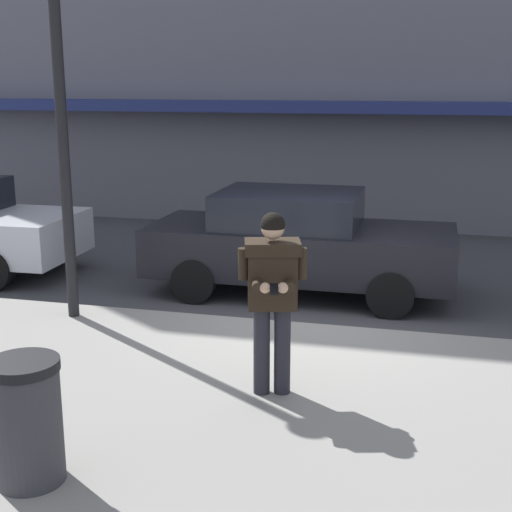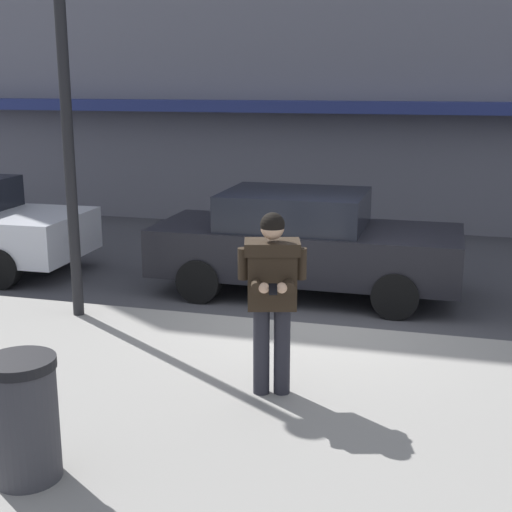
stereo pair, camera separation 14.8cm
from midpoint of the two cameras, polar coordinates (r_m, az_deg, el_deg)
ground_plane at (r=9.31m, az=5.09°, el=-5.80°), size 80.00×80.00×0.00m
sidewalk at (r=6.57m, az=9.36°, el=-14.05°), size 32.00×5.30×0.14m
curb_paint_line at (r=9.25m, az=11.29°, el=-6.15°), size 28.00×0.12×0.01m
parked_sedan_mid at (r=10.63m, az=4.21°, el=1.14°), size 4.50×1.94×1.54m
man_texting_on_phone at (r=6.74m, az=1.92°, el=-2.28°), size 0.63×0.64×1.81m
street_lamp_post at (r=9.18m, az=-14.63°, el=13.53°), size 0.36×0.36×4.88m
trash_bin at (r=5.78m, az=-17.38°, el=-12.31°), size 0.55×0.55×0.98m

